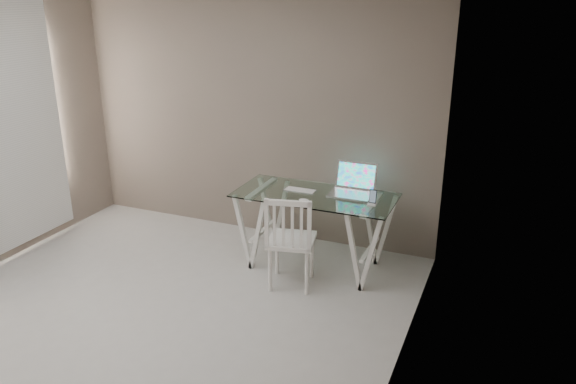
{
  "coord_description": "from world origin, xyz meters",
  "views": [
    {
      "loc": [
        2.59,
        -3.0,
        2.56
      ],
      "look_at": [
        0.77,
        1.35,
        0.85
      ],
      "focal_mm": 35.0,
      "sensor_mm": 36.0,
      "label": 1
    }
  ],
  "objects": [
    {
      "name": "room",
      "position": [
        -0.06,
        0.02,
        1.72
      ],
      "size": [
        4.5,
        4.52,
        2.71
      ],
      "color": "#AAA7A3",
      "rests_on": "ground"
    },
    {
      "name": "phone_dock",
      "position": [
        1.49,
        1.6,
        0.78
      ],
      "size": [
        0.08,
        0.08,
        0.14
      ],
      "color": "white",
      "rests_on": "desk"
    },
    {
      "name": "desk",
      "position": [
        0.92,
        1.65,
        0.38
      ],
      "size": [
        1.5,
        0.7,
        0.75
      ],
      "color": "silver",
      "rests_on": "ground"
    },
    {
      "name": "mouse",
      "position": [
        0.9,
        1.43,
        0.76
      ],
      "size": [
        0.1,
        0.06,
        0.03
      ],
      "primitive_type": "ellipsoid",
      "color": "silver",
      "rests_on": "desk"
    },
    {
      "name": "chair",
      "position": [
        0.87,
        1.17,
        0.49
      ],
      "size": [
        0.49,
        0.49,
        0.9
      ],
      "rotation": [
        0.0,
        0.0,
        0.22
      ],
      "color": "white",
      "rests_on": "ground"
    },
    {
      "name": "keyboard",
      "position": [
        0.75,
        1.7,
        0.75
      ],
      "size": [
        0.31,
        0.13,
        0.01
      ],
      "primitive_type": "cube",
      "color": "silver",
      "rests_on": "desk"
    },
    {
      "name": "laptop",
      "position": [
        1.24,
        1.83,
        0.81
      ],
      "size": [
        0.4,
        0.35,
        0.27
      ],
      "color": "silver",
      "rests_on": "desk"
    }
  ]
}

